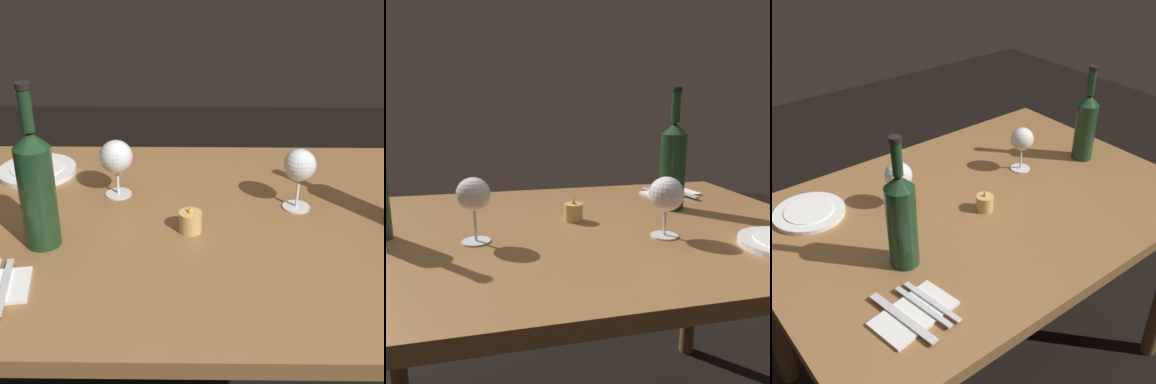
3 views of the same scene
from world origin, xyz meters
The scene contains 7 objects.
dining_table centered at (0.00, 0.00, 0.65)m, with size 1.30×0.90×0.74m.
wine_glass_left centered at (0.19, -0.14, 0.84)m, with size 0.08×0.08×0.15m.
wine_glass_right centered at (-0.26, -0.07, 0.85)m, with size 0.08×0.08×0.15m.
wine_bottle_second centered at (0.32, 0.09, 0.88)m, with size 0.08×0.08×0.36m.
votive_candle centered at (0.00, 0.04, 0.76)m, with size 0.05×0.05×0.07m.
dinner_plate centered at (0.42, -0.26, 0.75)m, with size 0.21×0.21×0.02m.
fork_outer centered at (0.35, 0.26, 0.75)m, with size 0.04×0.18×0.00m.
Camera 1 is at (-0.02, 1.13, 1.41)m, focal length 52.84 mm.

